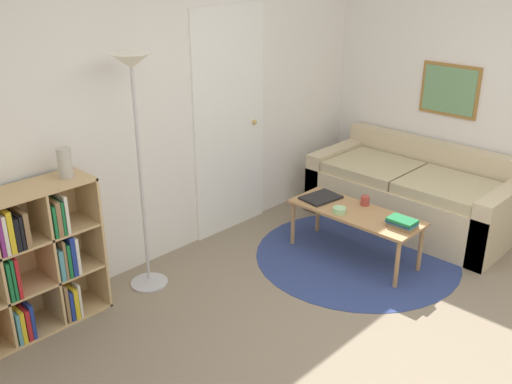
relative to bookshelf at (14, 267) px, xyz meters
The scene contains 13 objects.
ground_plane 2.61m from the bookshelf, 53.62° to the right, with size 14.00×14.00×0.00m, color gray.
wall_back 1.74m from the bookshelf, ahead, with size 7.68×0.11×2.60m.
wall_right 4.07m from the bookshelf, 13.57° to the right, with size 0.08×5.25×2.60m.
rug 2.74m from the bookshelf, 22.61° to the right, with size 1.75×1.75×0.01m.
bookshelf is the anchor object (origin of this frame).
floor_lamp 1.35m from the bookshelf, ahead, with size 0.29×0.29×1.80m.
couch 3.60m from the bookshelf, 16.43° to the right, with size 0.91×1.88×0.75m.
coffee_table 2.66m from the bookshelf, 22.44° to the right, with size 0.44×1.14×0.43m.
laptop 2.55m from the bookshelf, 14.54° to the right, with size 0.36×0.28×0.02m.
bowl 2.52m from the bookshelf, 21.84° to the right, with size 0.11×0.11×0.05m.
book_stack_on_table 2.85m from the bookshelf, 30.61° to the right, with size 0.16×0.23×0.08m.
cup 2.80m from the bookshelf, 20.89° to the right, with size 0.07×0.07×0.08m.
vase_on_shelf 0.77m from the bookshelf, ahead, with size 0.10×0.10×0.21m.
Camera 1 is at (-2.77, -1.37, 2.41)m, focal length 40.00 mm.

